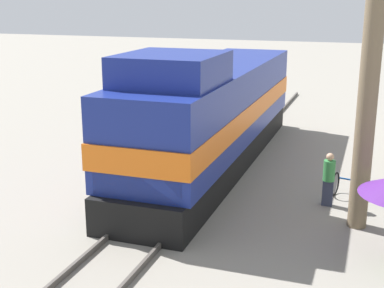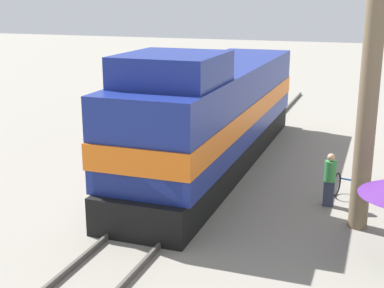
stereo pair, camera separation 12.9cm
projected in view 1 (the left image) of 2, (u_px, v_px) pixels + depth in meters
ground_plane at (181, 197)px, 16.34m from camera, size 120.00×120.00×0.00m
rail_near at (159, 192)px, 16.54m from camera, size 0.08×38.03×0.15m
rail_far at (203, 197)px, 16.09m from camera, size 0.08×38.03×0.15m
locomotive at (211, 115)px, 18.65m from camera, size 2.87×13.81×4.42m
utility_pole at (375, 17)px, 12.83m from camera, size 1.80×0.50×10.79m
person_bystander at (329, 178)px, 15.46m from camera, size 0.34×0.34×1.59m
bicycle at (361, 188)px, 15.98m from camera, size 1.72×1.07×0.74m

